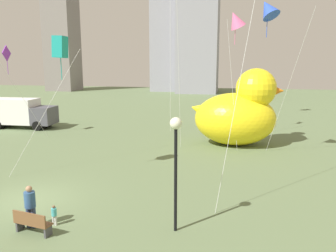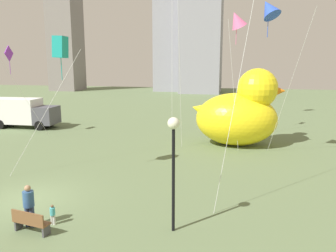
# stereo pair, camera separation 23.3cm
# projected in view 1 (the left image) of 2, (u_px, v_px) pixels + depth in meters

# --- Properties ---
(ground_plane) EXTENTS (140.00, 140.00, 0.00)m
(ground_plane) POSITION_uv_depth(u_px,v_px,m) (29.00, 200.00, 15.76)
(ground_plane) COLOR #60744D
(park_bench) EXTENTS (1.56, 0.72, 0.90)m
(park_bench) POSITION_uv_depth(u_px,v_px,m) (32.00, 222.00, 12.61)
(park_bench) COLOR brown
(park_bench) RESTS_ON ground
(person_adult) EXTENTS (0.42, 0.42, 1.70)m
(person_adult) POSITION_uv_depth(u_px,v_px,m) (30.00, 205.00, 13.05)
(person_adult) COLOR #38476B
(person_adult) RESTS_ON ground
(person_child) EXTENTS (0.21, 0.21, 0.84)m
(person_child) POSITION_uv_depth(u_px,v_px,m) (54.00, 214.00, 13.29)
(person_child) COLOR silver
(person_child) RESTS_ON ground
(giant_inflatable_duck) EXTENTS (7.13, 4.57, 5.91)m
(giant_inflatable_duck) POSITION_uv_depth(u_px,v_px,m) (238.00, 113.00, 25.89)
(giant_inflatable_duck) COLOR yellow
(giant_inflatable_duck) RESTS_ON ground
(lamppost) EXTENTS (0.45, 0.45, 4.42)m
(lamppost) POSITION_uv_depth(u_px,v_px,m) (176.00, 146.00, 12.34)
(lamppost) COLOR black
(lamppost) RESTS_ON ground
(box_truck) EXTENTS (6.59, 2.54, 2.85)m
(box_truck) POSITION_uv_depth(u_px,v_px,m) (20.00, 113.00, 32.78)
(box_truck) COLOR white
(box_truck) RESTS_ON ground
(city_skyline) EXTENTS (74.57, 12.16, 33.42)m
(city_skyline) POSITION_uv_depth(u_px,v_px,m) (241.00, 20.00, 67.15)
(city_skyline) COLOR gray
(city_skyline) RESTS_ON ground
(kite_blue) EXTENTS (3.56, 3.54, 10.31)m
(kite_blue) POSITION_uv_depth(u_px,v_px,m) (268.00, 9.00, 20.46)
(kite_blue) COLOR silver
(kite_blue) RESTS_ON ground
(kite_purple) EXTENTS (2.76, 3.53, 7.69)m
(kite_purple) POSITION_uv_depth(u_px,v_px,m) (7.00, 56.00, 27.50)
(kite_purple) COLOR silver
(kite_purple) RESTS_ON ground
(kite_teal) EXTENTS (3.68, 3.81, 7.71)m
(kite_teal) POSITION_uv_depth(u_px,v_px,m) (60.00, 48.00, 17.46)
(kite_teal) COLOR silver
(kite_teal) RESTS_ON ground
(kite_pink) EXTENTS (1.83, 1.70, 10.01)m
(kite_pink) POSITION_uv_depth(u_px,v_px,m) (236.00, 20.00, 23.56)
(kite_pink) COLOR silver
(kite_pink) RESTS_ON ground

